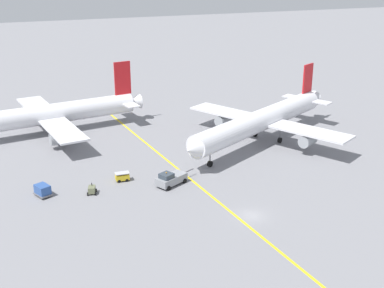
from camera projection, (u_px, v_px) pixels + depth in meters
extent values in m
plane|color=gray|center=(252.00, 216.00, 85.13)|extent=(600.00, 600.00, 0.00)
cube|color=yellow|center=(209.00, 195.00, 92.71)|extent=(11.92, 119.50, 0.01)
cylinder|color=silver|center=(39.00, 116.00, 122.34)|extent=(47.86, 12.04, 4.90)
cone|color=silver|center=(134.00, 102.00, 134.03)|extent=(4.15, 4.42, 3.92)
cube|color=silver|center=(49.00, 117.00, 123.71)|extent=(12.61, 42.12, 0.44)
cube|color=silver|center=(125.00, 101.00, 132.68)|extent=(5.13, 13.33, 0.28)
cube|color=red|center=(122.00, 78.00, 130.41)|extent=(4.40, 1.02, 8.50)
cylinder|color=#999EA3|center=(34.00, 113.00, 133.33)|extent=(4.54, 3.20, 2.60)
cylinder|color=#999EA3|center=(59.00, 139.00, 114.39)|extent=(4.54, 3.20, 2.60)
cylinder|color=slate|center=(58.00, 130.00, 122.27)|extent=(0.28, 0.28, 2.02)
cylinder|color=black|center=(58.00, 134.00, 122.62)|extent=(1.37, 0.74, 1.30)
cylinder|color=slate|center=(50.00, 123.00, 127.80)|extent=(0.28, 0.28, 2.02)
cylinder|color=black|center=(50.00, 126.00, 128.15)|extent=(1.37, 0.74, 1.30)
cylinder|color=silver|center=(261.00, 120.00, 116.46)|extent=(43.21, 26.39, 4.96)
cone|color=silver|center=(192.00, 149.00, 98.97)|extent=(4.63, 5.34, 4.56)
cone|color=silver|center=(311.00, 99.00, 133.80)|extent=(5.05, 5.20, 3.96)
cube|color=silver|center=(266.00, 121.00, 118.38)|extent=(25.12, 39.18, 0.44)
cube|color=silver|center=(307.00, 99.00, 131.84)|extent=(8.99, 12.96, 0.28)
cube|color=red|center=(308.00, 78.00, 129.69)|extent=(4.04, 2.40, 7.32)
cylinder|color=#999EA3|center=(224.00, 120.00, 125.26)|extent=(4.93, 4.28, 2.60)
cylinder|color=#999EA3|center=(308.00, 140.00, 111.30)|extent=(4.93, 4.28, 2.60)
cylinder|color=slate|center=(280.00, 135.00, 118.00)|extent=(0.28, 0.28, 2.68)
cylinder|color=black|center=(280.00, 140.00, 118.46)|extent=(1.41, 1.10, 1.30)
cylinder|color=slate|center=(255.00, 129.00, 122.13)|extent=(0.28, 0.28, 2.68)
cylinder|color=black|center=(255.00, 134.00, 122.59)|extent=(1.41, 1.10, 1.30)
cylinder|color=slate|center=(210.00, 158.00, 104.38)|extent=(0.28, 0.28, 2.68)
cylinder|color=black|center=(210.00, 164.00, 104.84)|extent=(1.41, 1.10, 1.30)
cube|color=gray|center=(172.00, 179.00, 96.37)|extent=(6.76, 5.27, 1.40)
cube|color=#333D47|center=(166.00, 176.00, 95.01)|extent=(2.98, 2.96, 0.90)
cylinder|color=#4C4C51|center=(188.00, 171.00, 99.65)|extent=(2.93, 1.65, 0.20)
sphere|color=orange|center=(166.00, 173.00, 94.80)|extent=(0.24, 0.24, 0.24)
cylinder|color=black|center=(169.00, 188.00, 94.19)|extent=(0.94, 0.68, 0.90)
cylinder|color=black|center=(158.00, 184.00, 95.87)|extent=(0.94, 0.68, 0.90)
cylinder|color=black|center=(185.00, 181.00, 97.35)|extent=(0.94, 0.68, 0.90)
cylinder|color=black|center=(174.00, 177.00, 99.03)|extent=(0.94, 0.68, 0.90)
cube|color=slate|center=(43.00, 194.00, 92.01)|extent=(3.29, 3.81, 0.25)
cube|color=#2D5199|center=(42.00, 189.00, 91.70)|extent=(2.95, 3.36, 1.60)
cylinder|color=black|center=(49.00, 195.00, 92.02)|extent=(0.42, 0.63, 0.60)
cylinder|color=black|center=(42.00, 197.00, 91.09)|extent=(0.42, 0.63, 0.60)
cylinder|color=black|center=(44.00, 192.00, 93.02)|extent=(0.42, 0.63, 0.60)
cylinder|color=black|center=(37.00, 194.00, 92.09)|extent=(0.42, 0.63, 0.60)
cube|color=#666B4C|center=(92.00, 189.00, 92.82)|extent=(1.67, 2.07, 1.10)
cylinder|color=black|center=(92.00, 184.00, 93.05)|extent=(0.16, 0.16, 0.50)
cylinder|color=black|center=(95.00, 194.00, 92.36)|extent=(0.36, 0.63, 0.60)
cylinder|color=black|center=(88.00, 194.00, 92.25)|extent=(0.36, 0.63, 0.60)
cylinder|color=black|center=(96.00, 190.00, 93.76)|extent=(0.36, 0.63, 0.60)
cylinder|color=black|center=(89.00, 190.00, 93.65)|extent=(0.36, 0.63, 0.60)
cube|color=gold|center=(122.00, 177.00, 98.14)|extent=(2.67, 1.62, 1.00)
cube|color=#B2B2B7|center=(122.00, 173.00, 97.85)|extent=(2.80, 1.70, 0.12)
cylinder|color=black|center=(126.00, 178.00, 99.17)|extent=(0.61, 0.23, 0.60)
cylinder|color=black|center=(127.00, 180.00, 97.92)|extent=(0.61, 0.23, 0.60)
cylinder|color=black|center=(118.00, 179.00, 98.71)|extent=(0.61, 0.23, 0.60)
cylinder|color=black|center=(119.00, 181.00, 97.47)|extent=(0.61, 0.23, 0.60)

